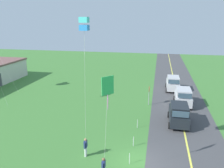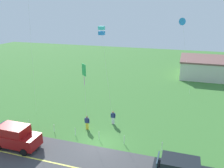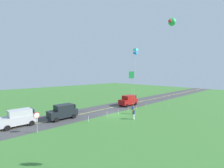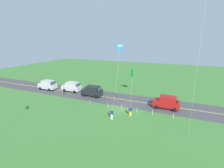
% 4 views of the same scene
% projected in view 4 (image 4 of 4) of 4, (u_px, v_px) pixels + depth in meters
% --- Properties ---
extents(ground_plane, '(120.00, 120.00, 0.10)m').
position_uv_depth(ground_plane, '(121.00, 108.00, 27.68)').
color(ground_plane, '#3D7533').
extents(asphalt_road, '(120.00, 7.00, 0.00)m').
position_uv_depth(asphalt_road, '(128.00, 100.00, 31.22)').
color(asphalt_road, '#424244').
rests_on(asphalt_road, ground).
extents(road_centre_stripe, '(120.00, 0.16, 0.00)m').
position_uv_depth(road_centre_stripe, '(128.00, 100.00, 31.22)').
color(road_centre_stripe, '#E5E04C').
rests_on(road_centre_stripe, asphalt_road).
extents(car_suv_foreground, '(4.40, 2.12, 2.24)m').
position_uv_depth(car_suv_foreground, '(92.00, 91.00, 33.36)').
color(car_suv_foreground, black).
rests_on(car_suv_foreground, ground).
extents(car_parked_east_far, '(4.40, 2.12, 2.24)m').
position_uv_depth(car_parked_east_far, '(48.00, 85.00, 37.90)').
color(car_parked_east_far, '#B7B7BC').
rests_on(car_parked_east_far, ground).
extents(car_parked_east_near, '(4.40, 2.12, 2.24)m').
position_uv_depth(car_parked_east_near, '(72.00, 87.00, 36.41)').
color(car_parked_east_near, '#B7B7BC').
rests_on(car_parked_east_near, ground).
extents(car_parked_west_near, '(4.40, 2.12, 2.24)m').
position_uv_depth(car_parked_west_near, '(167.00, 102.00, 27.28)').
color(car_parked_west_near, maroon).
rests_on(car_parked_west_near, ground).
extents(stop_sign, '(0.76, 0.08, 2.56)m').
position_uv_depth(stop_sign, '(62.00, 90.00, 32.02)').
color(stop_sign, gray).
rests_on(stop_sign, ground).
extents(person_adult_near, '(0.58, 0.22, 1.60)m').
position_uv_depth(person_adult_near, '(130.00, 111.00, 24.56)').
color(person_adult_near, yellow).
rests_on(person_adult_near, ground).
extents(person_adult_companion, '(0.58, 0.22, 1.60)m').
position_uv_depth(person_adult_companion, '(112.00, 114.00, 23.58)').
color(person_adult_companion, silver).
rests_on(person_adult_companion, ground).
extents(kite_red_low, '(0.70, 0.66, 7.45)m').
position_uv_depth(kite_red_low, '(132.00, 74.00, 23.28)').
color(kite_red_low, silver).
rests_on(kite_red_low, ground).
extents(kite_blue_mid, '(1.33, 0.85, 10.99)m').
position_uv_depth(kite_blue_mid, '(120.00, 48.00, 21.09)').
color(kite_blue_mid, silver).
rests_on(kite_blue_mid, ground).
extents(fence_post_0, '(0.05, 0.05, 0.90)m').
position_uv_depth(fence_post_0, '(174.00, 116.00, 23.74)').
color(fence_post_0, silver).
rests_on(fence_post_0, ground).
extents(fence_post_1, '(0.05, 0.05, 0.90)m').
position_uv_depth(fence_post_1, '(152.00, 113.00, 24.90)').
color(fence_post_1, silver).
rests_on(fence_post_1, ground).
extents(fence_post_2, '(0.05, 0.05, 0.90)m').
position_uv_depth(fence_post_2, '(137.00, 110.00, 25.83)').
color(fence_post_2, silver).
rests_on(fence_post_2, ground).
extents(fence_post_3, '(0.05, 0.05, 0.90)m').
position_uv_depth(fence_post_3, '(122.00, 107.00, 26.81)').
color(fence_post_3, silver).
rests_on(fence_post_3, ground).
extents(fence_post_4, '(0.05, 0.05, 0.90)m').
position_uv_depth(fence_post_4, '(108.00, 105.00, 27.79)').
color(fence_post_4, silver).
rests_on(fence_post_4, ground).
extents(fence_post_5, '(0.05, 0.05, 0.90)m').
position_uv_depth(fence_post_5, '(90.00, 102.00, 29.13)').
color(fence_post_5, silver).
rests_on(fence_post_5, ground).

